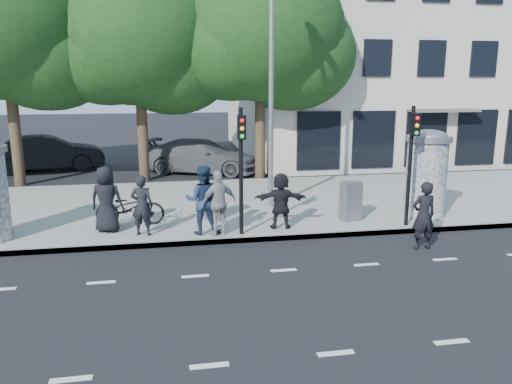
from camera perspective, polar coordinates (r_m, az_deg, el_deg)
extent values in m
plane|color=black|center=(10.25, 5.00, -11.74)|extent=(120.00, 120.00, 0.00)
cube|color=gray|center=(17.20, -1.51, -1.35)|extent=(40.00, 8.00, 0.15)
cube|color=slate|center=(13.45, 1.05, -5.34)|extent=(40.00, 0.10, 0.16)
cube|color=silver|center=(8.38, 9.10, -17.74)|extent=(32.00, 0.12, 0.01)
cube|color=silver|center=(11.50, 3.16, -8.92)|extent=(32.00, 0.12, 0.01)
cylinder|color=beige|center=(15.99, 18.84, 1.40)|extent=(1.20, 1.20, 2.30)
cylinder|color=slate|center=(15.81, 19.15, 5.78)|extent=(1.36, 1.36, 0.16)
ellipsoid|color=slate|center=(15.80, 19.17, 6.06)|extent=(1.10, 1.10, 0.38)
cylinder|color=black|center=(13.21, -1.73, 2.26)|extent=(0.11, 0.11, 3.40)
cube|color=black|center=(12.87, -1.64, 7.39)|extent=(0.22, 0.14, 0.62)
cylinder|color=black|center=(14.69, 17.15, 2.76)|extent=(0.11, 0.11, 3.40)
cube|color=black|center=(14.38, 17.79, 7.35)|extent=(0.22, 0.14, 0.62)
cylinder|color=slate|center=(16.05, 1.74, 12.35)|extent=(0.16, 0.16, 8.00)
cylinder|color=#38281C|center=(22.40, -25.86, 6.59)|extent=(0.44, 0.44, 4.73)
ellipsoid|color=#143714|center=(22.44, -26.91, 17.16)|extent=(7.20, 7.20, 6.12)
cylinder|color=#38281C|center=(21.82, -12.85, 6.99)|extent=(0.44, 0.44, 4.41)
ellipsoid|color=#143714|center=(21.80, -13.37, 17.16)|extent=(6.80, 6.80, 5.78)
cylinder|color=#38281C|center=(21.76, 0.46, 7.52)|extent=(0.44, 0.44, 4.59)
ellipsoid|color=#143714|center=(21.78, 0.48, 18.14)|extent=(7.00, 7.00, 5.95)
cube|color=#B7AB99|center=(32.48, 16.97, 15.21)|extent=(20.00, 15.00, 12.00)
cube|color=black|center=(26.03, 23.88, 5.75)|extent=(18.00, 0.10, 2.60)
cube|color=#59544C|center=(24.57, 20.68, 8.72)|extent=(3.20, 0.90, 0.12)
cube|color=#194C8C|center=(22.05, 2.99, 9.93)|extent=(1.60, 0.06, 0.30)
imported|color=black|center=(14.17, -16.72, -0.80)|extent=(1.02, 0.80, 1.83)
imported|color=black|center=(13.64, -12.90, -1.51)|extent=(0.68, 0.54, 1.64)
imported|color=#1C2C46|center=(13.47, -6.13, -0.92)|extent=(0.99, 0.81, 1.87)
imported|color=gray|center=(13.30, -4.26, -1.28)|extent=(1.18, 0.92, 1.77)
imported|color=black|center=(13.94, 2.85, -0.99)|extent=(1.54, 0.76, 1.59)
imported|color=black|center=(13.34, 18.60, -2.57)|extent=(0.65, 0.44, 1.76)
imported|color=black|center=(14.76, -14.22, -1.74)|extent=(0.84, 2.00, 1.02)
cube|color=slate|center=(15.03, -4.95, -1.02)|extent=(0.57, 0.45, 1.08)
cube|color=slate|center=(15.04, 10.77, -1.04)|extent=(0.64, 0.53, 1.16)
imported|color=black|center=(25.96, -22.69, 4.14)|extent=(2.86, 5.36, 1.68)
imported|color=#55575C|center=(23.45, -6.25, 4.09)|extent=(4.11, 5.83, 1.57)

